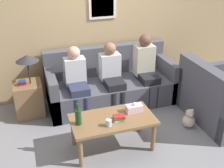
{
  "coord_description": "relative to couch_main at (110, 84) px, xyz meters",
  "views": [
    {
      "loc": [
        -1.37,
        -3.71,
        2.56
      ],
      "look_at": [
        -0.19,
        -0.11,
        0.68
      ],
      "focal_mm": 45.0,
      "sensor_mm": 36.0,
      "label": 1
    }
  ],
  "objects": [
    {
      "name": "person_right",
      "position": [
        0.6,
        -0.17,
        0.34
      ],
      "size": [
        0.34,
        0.57,
        1.21
      ],
      "color": "black",
      "rests_on": "ground_plane"
    },
    {
      "name": "ground_plane",
      "position": [
        0.0,
        -0.56,
        -0.32
      ],
      "size": [
        16.0,
        16.0,
        0.0
      ],
      "primitive_type": "plane",
      "color": "gray"
    },
    {
      "name": "couch_side",
      "position": [
        1.46,
        -1.12,
        0.0
      ],
      "size": [
        0.92,
        1.29,
        0.95
      ],
      "rotation": [
        0.0,
        0.0,
        1.57
      ],
      "color": "#4C4C56",
      "rests_on": "ground_plane"
    },
    {
      "name": "person_middle",
      "position": [
        -0.03,
        -0.19,
        0.29
      ],
      "size": [
        0.34,
        0.59,
        1.12
      ],
      "color": "black",
      "rests_on": "ground_plane"
    },
    {
      "name": "coffee_table",
      "position": [
        -0.38,
        -1.27,
        0.09
      ],
      "size": [
        1.13,
        0.6,
        0.48
      ],
      "color": "olive",
      "rests_on": "ground_plane"
    },
    {
      "name": "teddy_bear",
      "position": [
        0.9,
        -1.17,
        -0.19
      ],
      "size": [
        0.2,
        0.2,
        0.31
      ],
      "color": "beige",
      "rests_on": "ground_plane"
    },
    {
      "name": "book_stack",
      "position": [
        -0.31,
        -1.34,
        0.2
      ],
      "size": [
        0.16,
        0.12,
        0.07
      ],
      "color": "beige",
      "rests_on": "coffee_table"
    },
    {
      "name": "wall_back",
      "position": [
        0.0,
        0.47,
        0.98
      ],
      "size": [
        9.0,
        0.08,
        2.6
      ],
      "color": "tan",
      "rests_on": "ground_plane"
    },
    {
      "name": "wine_bottle",
      "position": [
        -0.84,
        -1.26,
        0.28
      ],
      "size": [
        0.08,
        0.08,
        0.3
      ],
      "color": "#19421E",
      "rests_on": "coffee_table"
    },
    {
      "name": "couch_main",
      "position": [
        0.0,
        0.0,
        0.0
      ],
      "size": [
        2.22,
        0.92,
        0.95
      ],
      "color": "#4C4C56",
      "rests_on": "ground_plane"
    },
    {
      "name": "person_left",
      "position": [
        -0.63,
        -0.19,
        0.29
      ],
      "size": [
        0.34,
        0.59,
        1.12
      ],
      "color": "#2D334C",
      "rests_on": "ground_plane"
    },
    {
      "name": "drinking_glass",
      "position": [
        -0.48,
        -1.43,
        0.21
      ],
      "size": [
        0.08,
        0.08,
        0.09
      ],
      "color": "silver",
      "rests_on": "coffee_table"
    },
    {
      "name": "side_table_with_lamp",
      "position": [
        -1.41,
        -0.02,
        0.03
      ],
      "size": [
        0.46,
        0.45,
        1.04
      ],
      "color": "olive",
      "rests_on": "ground_plane"
    },
    {
      "name": "tissue_box",
      "position": [
        -0.04,
        -1.21,
        0.21
      ],
      "size": [
        0.23,
        0.12,
        0.14
      ],
      "color": "silver",
      "rests_on": "coffee_table"
    }
  ]
}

